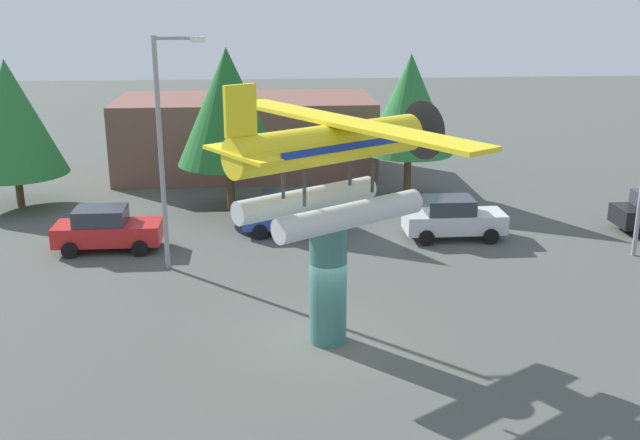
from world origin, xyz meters
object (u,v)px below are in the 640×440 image
(car_mid_blue, at_px, (290,213))
(car_far_silver, at_px, (453,218))
(floatplane_monument, at_px, (332,161))
(tree_west, at_px, (11,118))
(car_near_red, at_px, (106,229))
(tree_center_back, at_px, (410,104))
(storefront_building, at_px, (246,135))
(streetlight_primary, at_px, (165,139))
(display_pedestal, at_px, (328,281))
(tree_east, at_px, (228,107))

(car_mid_blue, height_order, car_far_silver, same)
(floatplane_monument, height_order, tree_west, floatplane_monument)
(car_near_red, bearing_deg, tree_center_back, 26.46)
(car_mid_blue, distance_m, storefront_building, 11.69)
(floatplane_monument, relative_size, streetlight_primary, 1.09)
(floatplane_monument, height_order, streetlight_primary, streetlight_primary)
(storefront_building, xyz_separation_m, tree_west, (-10.85, -6.39, 2.19))
(car_near_red, bearing_deg, display_pedestal, -47.38)
(display_pedestal, distance_m, storefront_building, 22.17)
(car_near_red, xyz_separation_m, streetlight_primary, (2.85, -2.30, 4.05))
(display_pedestal, bearing_deg, streetlight_primary, 128.95)
(car_far_silver, relative_size, tree_west, 0.60)
(car_mid_blue, bearing_deg, streetlight_primary, -138.92)
(car_far_silver, xyz_separation_m, streetlight_primary, (-11.41, -2.69, 4.05))
(streetlight_primary, relative_size, tree_east, 1.12)
(display_pedestal, relative_size, tree_west, 0.54)
(car_near_red, xyz_separation_m, tree_west, (-5.43, 6.75, 3.46))
(car_near_red, distance_m, car_mid_blue, 7.63)
(tree_center_back, bearing_deg, display_pedestal, -109.08)
(car_far_silver, height_order, tree_west, tree_west)
(floatplane_monument, distance_m, car_mid_blue, 11.48)
(car_near_red, relative_size, tree_east, 0.55)
(floatplane_monument, relative_size, tree_east, 1.22)
(floatplane_monument, height_order, car_near_red, floatplane_monument)
(streetlight_primary, bearing_deg, tree_center_back, 40.23)
(storefront_building, bearing_deg, display_pedestal, -82.91)
(car_far_silver, bearing_deg, tree_center_back, 96.45)
(tree_west, bearing_deg, display_pedestal, -48.97)
(car_far_silver, distance_m, streetlight_primary, 12.41)
(storefront_building, relative_size, tree_west, 2.03)
(car_mid_blue, xyz_separation_m, tree_west, (-12.87, 5.06, 3.46))
(floatplane_monument, xyz_separation_m, streetlight_primary, (-5.41, 6.48, -0.55))
(car_far_silver, bearing_deg, display_pedestal, -123.47)
(display_pedestal, xyz_separation_m, car_mid_blue, (-0.72, 10.55, -1.03))
(car_near_red, bearing_deg, floatplane_monument, -46.77)
(display_pedestal, bearing_deg, tree_east, 103.40)
(car_near_red, xyz_separation_m, tree_center_back, (13.55, 6.74, 3.88))
(display_pedestal, height_order, car_mid_blue, display_pedestal)
(tree_west, xyz_separation_m, tree_east, (10.23, -1.51, 0.63))
(streetlight_primary, distance_m, tree_west, 12.29)
(floatplane_monument, xyz_separation_m, tree_west, (-13.70, 15.54, -1.14))
(car_mid_blue, height_order, storefront_building, storefront_building)
(car_near_red, distance_m, storefront_building, 14.27)
(car_near_red, height_order, streetlight_primary, streetlight_primary)
(floatplane_monument, bearing_deg, car_near_red, 100.36)
(car_near_red, bearing_deg, tree_east, 47.58)
(storefront_building, bearing_deg, tree_west, -149.52)
(car_mid_blue, bearing_deg, tree_west, 158.53)
(tree_east, bearing_deg, floatplane_monument, -76.11)
(streetlight_primary, height_order, storefront_building, streetlight_primary)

